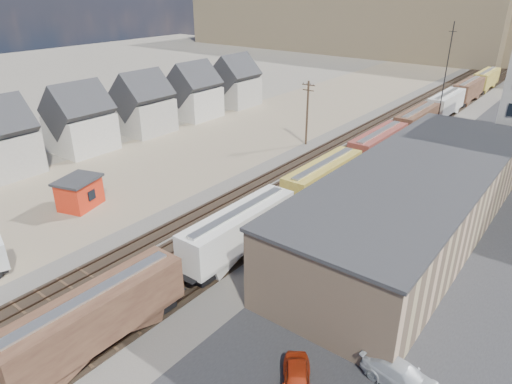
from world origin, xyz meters
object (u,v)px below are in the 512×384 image
Objects in this scene: maintenance_shed at (79,192)px; parked_car_red at (297,380)px; freight_train at (399,132)px; utility_pole_north at (307,112)px; parked_car_silver at (402,376)px.

maintenance_shed is 1.29× the size of parked_car_red.
freight_train is 46.18m from maintenance_shed.
utility_pole_north is 35.71m from maintenance_shed.
freight_train is at bearing 63.21° from maintenance_shed.
freight_train is at bearing 28.62° from utility_pole_north.
maintenance_shed is 1.06× the size of parked_car_silver.
maintenance_shed is 38.75m from parked_car_silver.
parked_car_red is (25.07, -41.12, -4.55)m from utility_pole_north.
freight_train is 49.55m from parked_car_red.
parked_car_silver reaches higher than parked_car_red.
utility_pole_north is at bearing 45.75° from parked_car_silver.
utility_pole_north is 2.27× the size of parked_car_red.
maintenance_shed is at bearing 93.00° from parked_car_silver.
utility_pole_north is at bearing 87.67° from parked_car_red.
utility_pole_north is 1.87× the size of parked_car_silver.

